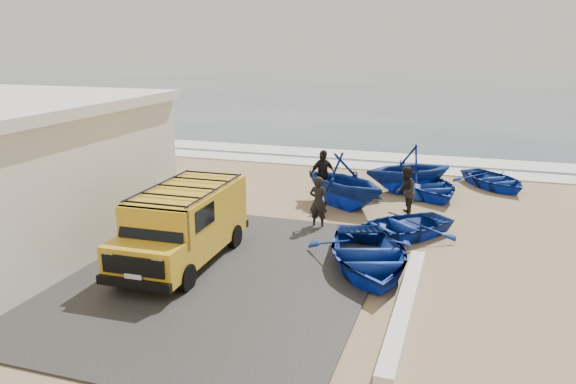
% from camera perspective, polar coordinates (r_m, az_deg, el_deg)
% --- Properties ---
extents(ground, '(160.00, 160.00, 0.00)m').
position_cam_1_polar(ground, '(16.53, -4.57, -5.83)').
color(ground, '#A0865D').
extents(slab, '(12.00, 10.00, 0.05)m').
position_cam_1_polar(slab, '(15.75, -14.20, -7.27)').
color(slab, '#373533').
rests_on(slab, ground).
extents(ocean, '(180.00, 88.00, 0.01)m').
position_cam_1_polar(ocean, '(70.70, 13.37, 10.10)').
color(ocean, '#385166').
rests_on(ocean, ground).
extents(surf_line, '(180.00, 1.60, 0.06)m').
position_cam_1_polar(surf_line, '(27.52, 5.05, 2.85)').
color(surf_line, white).
rests_on(surf_line, ground).
extents(surf_wash, '(180.00, 2.20, 0.04)m').
position_cam_1_polar(surf_wash, '(29.91, 6.15, 3.81)').
color(surf_wash, white).
rests_on(surf_wash, ground).
extents(parapet, '(0.35, 6.00, 0.55)m').
position_cam_1_polar(parapet, '(12.59, 11.75, -11.81)').
color(parapet, silver).
rests_on(parapet, ground).
extents(van, '(2.07, 4.94, 2.10)m').
position_cam_1_polar(van, '(15.48, -10.52, -3.09)').
color(van, gold).
rests_on(van, ground).
extents(boat_near_left, '(4.26, 5.02, 0.88)m').
position_cam_1_polar(boat_near_left, '(15.06, 8.10, -6.30)').
color(boat_near_left, '#133598').
rests_on(boat_near_left, ground).
extents(boat_near_right, '(4.33, 4.36, 0.74)m').
position_cam_1_polar(boat_near_right, '(17.58, 11.15, -3.47)').
color(boat_near_right, '#133598').
rests_on(boat_near_right, ground).
extents(boat_mid_left, '(4.89, 4.73, 1.97)m').
position_cam_1_polar(boat_mid_left, '(20.42, 5.60, 1.18)').
color(boat_mid_left, '#133598').
rests_on(boat_mid_left, ground).
extents(boat_mid_right, '(4.20, 4.67, 0.80)m').
position_cam_1_polar(boat_mid_right, '(22.56, 14.02, 0.61)').
color(boat_mid_right, '#133598').
rests_on(boat_mid_right, ground).
extents(boat_far_left, '(4.75, 4.61, 1.91)m').
position_cam_1_polar(boat_far_left, '(22.82, 12.16, 2.34)').
color(boat_far_left, '#133598').
rests_on(boat_far_left, ground).
extents(boat_far_right, '(3.96, 4.16, 0.70)m').
position_cam_1_polar(boat_far_right, '(24.54, 20.18, 1.18)').
color(boat_far_right, '#133598').
rests_on(boat_far_right, ground).
extents(fisherman_front, '(0.65, 0.46, 1.70)m').
position_cam_1_polar(fisherman_front, '(18.16, 3.11, -1.02)').
color(fisherman_front, black).
rests_on(fisherman_front, ground).
extents(fisherman_middle, '(0.68, 0.86, 1.71)m').
position_cam_1_polar(fisherman_middle, '(19.82, 11.85, 0.09)').
color(fisherman_middle, black).
rests_on(fisherman_middle, ground).
extents(fisherman_back, '(1.09, 1.13, 1.90)m').
position_cam_1_polar(fisherman_back, '(21.41, 3.52, 1.79)').
color(fisherman_back, black).
rests_on(fisherman_back, ground).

